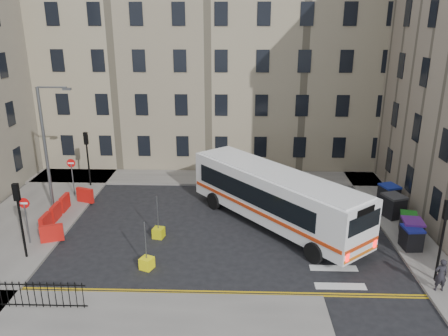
# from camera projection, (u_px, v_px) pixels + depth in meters

# --- Properties ---
(ground) EXTENTS (120.00, 120.00, 0.00)m
(ground) POSITION_uv_depth(u_px,v_px,m) (252.00, 228.00, 26.46)
(ground) COLOR black
(ground) RESTS_ON ground
(pavement_north) EXTENTS (36.00, 3.20, 0.15)m
(pavement_north) POSITION_uv_depth(u_px,v_px,m) (174.00, 177.00, 34.75)
(pavement_north) COLOR slate
(pavement_north) RESTS_ON ground
(pavement_east) EXTENTS (2.40, 26.00, 0.15)m
(pavement_east) POSITION_uv_depth(u_px,v_px,m) (382.00, 203.00, 29.95)
(pavement_east) COLOR slate
(pavement_east) RESTS_ON ground
(pavement_west) EXTENTS (6.00, 22.00, 0.15)m
(pavement_west) POSITION_uv_depth(u_px,v_px,m) (32.00, 217.00, 27.80)
(pavement_west) COLOR slate
(pavement_west) RESTS_ON ground
(terrace_north) EXTENTS (38.30, 10.80, 17.20)m
(terrace_north) POSITION_uv_depth(u_px,v_px,m) (170.00, 60.00, 38.57)
(terrace_north) COLOR gray
(terrace_north) RESTS_ON ground
(traffic_light_east) EXTENTS (0.28, 0.22, 4.10)m
(traffic_light_east) POSITION_uv_depth(u_px,v_px,m) (444.00, 228.00, 20.07)
(traffic_light_east) COLOR black
(traffic_light_east) RESTS_ON pavement_east
(traffic_light_nw) EXTENTS (0.28, 0.22, 4.10)m
(traffic_light_nw) POSITION_uv_depth(u_px,v_px,m) (87.00, 151.00, 32.05)
(traffic_light_nw) COLOR black
(traffic_light_nw) RESTS_ON pavement_west
(traffic_light_sw) EXTENTS (0.28, 0.22, 4.10)m
(traffic_light_sw) POSITION_uv_depth(u_px,v_px,m) (19.00, 209.00, 22.11)
(traffic_light_sw) COLOR black
(traffic_light_sw) RESTS_ON pavement_west
(streetlamp) EXTENTS (0.50, 0.22, 8.14)m
(streetlamp) POSITION_uv_depth(u_px,v_px,m) (45.00, 148.00, 27.35)
(streetlamp) COLOR #595B5E
(streetlamp) RESTS_ON pavement_west
(no_entry_north) EXTENTS (0.60, 0.08, 3.00)m
(no_entry_north) POSITION_uv_depth(u_px,v_px,m) (72.00, 170.00, 30.43)
(no_entry_north) COLOR #595B5E
(no_entry_north) RESTS_ON pavement_west
(no_entry_south) EXTENTS (0.60, 0.08, 3.00)m
(no_entry_south) POSITION_uv_depth(u_px,v_px,m) (25.00, 211.00, 23.80)
(no_entry_south) COLOR #595B5E
(no_entry_south) RESTS_ON pavement_west
(roadworks_barriers) EXTENTS (1.66, 6.26, 1.00)m
(roadworks_barriers) POSITION_uv_depth(u_px,v_px,m) (61.00, 212.00, 27.08)
(roadworks_barriers) COLOR red
(roadworks_barriers) RESTS_ON pavement_west
(bus) EXTENTS (10.19, 11.43, 3.41)m
(bus) POSITION_uv_depth(u_px,v_px,m) (274.00, 195.00, 26.22)
(bus) COLOR white
(bus) RESTS_ON ground
(wheelie_bin_a) EXTENTS (1.05, 1.19, 1.23)m
(wheelie_bin_a) POSITION_uv_depth(u_px,v_px,m) (411.00, 238.00, 23.65)
(wheelie_bin_a) COLOR black
(wheelie_bin_a) RESTS_ON pavement_east
(wheelie_bin_b) EXTENTS (1.21, 1.35, 1.36)m
(wheelie_bin_b) POSITION_uv_depth(u_px,v_px,m) (412.00, 231.00, 24.22)
(wheelie_bin_b) COLOR black
(wheelie_bin_b) RESTS_ON pavement_east
(wheelie_bin_c) EXTENTS (1.18, 1.27, 1.16)m
(wheelie_bin_c) POSITION_uv_depth(u_px,v_px,m) (408.00, 222.00, 25.51)
(wheelie_bin_c) COLOR black
(wheelie_bin_c) RESTS_ON pavement_east
(wheelie_bin_d) EXTENTS (1.52, 1.62, 1.44)m
(wheelie_bin_d) POSITION_uv_depth(u_px,v_px,m) (393.00, 206.00, 27.47)
(wheelie_bin_d) COLOR black
(wheelie_bin_d) RESTS_ON pavement_east
(wheelie_bin_e) EXTENTS (1.39, 1.49, 1.34)m
(wheelie_bin_e) POSITION_uv_depth(u_px,v_px,m) (389.00, 194.00, 29.37)
(wheelie_bin_e) COLOR black
(wheelie_bin_e) RESTS_ON pavement_east
(pedestrian) EXTENTS (0.59, 0.39, 1.61)m
(pedestrian) POSITION_uv_depth(u_px,v_px,m) (441.00, 275.00, 19.86)
(pedestrian) COLOR black
(pedestrian) RESTS_ON pavement_east
(bollard_yellow) EXTENTS (0.78, 0.78, 0.60)m
(bollard_yellow) POSITION_uv_depth(u_px,v_px,m) (147.00, 263.00, 22.06)
(bollard_yellow) COLOR #FFF00E
(bollard_yellow) RESTS_ON ground
(bollard_chevron) EXTENTS (0.72, 0.72, 0.60)m
(bollard_chevron) POSITION_uv_depth(u_px,v_px,m) (159.00, 233.00, 25.22)
(bollard_chevron) COLOR #CCC80C
(bollard_chevron) RESTS_ON ground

